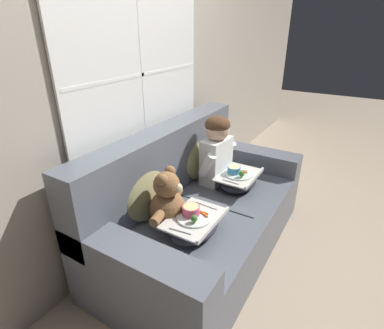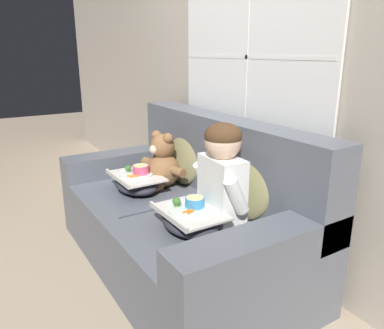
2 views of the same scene
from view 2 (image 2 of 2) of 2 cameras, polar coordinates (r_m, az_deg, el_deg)
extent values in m
plane|color=tan|center=(2.63, -2.51, -14.92)|extent=(14.00, 14.00, 0.00)
cube|color=#A89E8E|center=(2.59, 9.17, 14.77)|extent=(8.00, 0.05, 2.60)
cube|color=white|center=(2.56, 8.47, 15.91)|extent=(1.45, 0.02, 1.16)
cube|color=black|center=(2.56, 8.58, 15.91)|extent=(1.40, 0.01, 1.11)
cube|color=white|center=(2.55, 8.40, 15.92)|extent=(0.02, 0.02, 1.11)
cube|color=white|center=(2.55, 8.40, 15.92)|extent=(1.40, 0.02, 0.02)
cube|color=#565B66|center=(2.52, -2.57, -10.73)|extent=(1.88, 0.98, 0.43)
cube|color=#565B66|center=(2.54, 4.79, 1.19)|extent=(1.88, 0.22, 0.54)
cube|color=#565B66|center=(3.11, -10.20, 0.43)|extent=(0.22, 0.98, 0.17)
cube|color=#565B66|center=(1.79, 10.82, -12.39)|extent=(0.22, 0.98, 0.17)
cube|color=#3D424C|center=(2.42, -3.06, -6.24)|extent=(0.01, 0.72, 0.01)
ellipsoid|color=#898456|center=(2.24, 8.49, -2.73)|extent=(0.44, 0.21, 0.45)
ellipsoid|color=#898456|center=(2.80, -1.05, 1.44)|extent=(0.44, 0.21, 0.46)
cube|color=white|center=(2.13, 4.56, -3.97)|extent=(0.30, 0.18, 0.39)
sphere|color=beige|center=(2.05, 4.74, 3.44)|extent=(0.20, 0.20, 0.20)
ellipsoid|color=#4C331E|center=(2.04, 4.77, 4.41)|extent=(0.21, 0.21, 0.14)
cylinder|color=white|center=(2.25, 1.96, -2.00)|extent=(0.09, 0.16, 0.22)
cylinder|color=white|center=(1.98, 6.78, -4.76)|extent=(0.09, 0.16, 0.22)
sphere|color=brown|center=(2.73, -4.45, -0.86)|extent=(0.25, 0.25, 0.25)
sphere|color=brown|center=(2.69, -4.54, 2.79)|extent=(0.18, 0.18, 0.18)
sphere|color=brown|center=(2.72, -5.43, 4.43)|extent=(0.07, 0.07, 0.07)
sphere|color=brown|center=(2.62, -3.68, 4.01)|extent=(0.07, 0.07, 0.07)
sphere|color=beige|center=(2.64, -5.83, 2.31)|extent=(0.06, 0.06, 0.06)
sphere|color=black|center=(2.63, -6.14, 2.34)|extent=(0.02, 0.02, 0.02)
cylinder|color=brown|center=(2.84, -6.49, 0.30)|extent=(0.13, 0.09, 0.06)
cylinder|color=brown|center=(2.61, -2.26, -1.10)|extent=(0.13, 0.09, 0.06)
cylinder|color=brown|center=(2.73, -7.13, -2.96)|extent=(0.09, 0.12, 0.06)
cylinder|color=brown|center=(2.65, -5.68, -3.55)|extent=(0.09, 0.12, 0.06)
ellipsoid|color=#2D2D38|center=(2.08, -0.28, -8.74)|extent=(0.39, 0.28, 0.11)
cube|color=beige|center=(2.05, -0.29, -7.22)|extent=(0.40, 0.30, 0.01)
cube|color=beige|center=(1.98, -3.75, -7.71)|extent=(0.40, 0.02, 0.02)
cylinder|color=silver|center=(2.05, -0.29, -6.92)|extent=(0.24, 0.24, 0.01)
cylinder|color=#3889C1|center=(2.06, 0.44, -5.74)|extent=(0.11, 0.11, 0.05)
cylinder|color=#E5D189|center=(2.06, 0.44, -5.15)|extent=(0.10, 0.10, 0.01)
sphere|color=#38702D|center=(2.06, -2.36, -5.65)|extent=(0.05, 0.05, 0.05)
cylinder|color=#7A9E56|center=(2.07, -2.35, -6.27)|extent=(0.02, 0.02, 0.02)
cylinder|color=orange|center=(2.00, -0.71, -7.10)|extent=(0.02, 0.06, 0.01)
cylinder|color=orange|center=(1.99, -0.20, -7.21)|extent=(0.03, 0.05, 0.01)
cube|color=silver|center=(2.17, -2.47, -5.55)|extent=(0.02, 0.14, 0.01)
ellipsoid|color=#2D2D38|center=(2.67, -8.44, -2.98)|extent=(0.40, 0.28, 0.11)
cube|color=beige|center=(2.65, -8.50, -1.76)|extent=(0.42, 0.30, 0.01)
cube|color=beige|center=(2.60, -11.34, -1.97)|extent=(0.42, 0.02, 0.02)
cylinder|color=silver|center=(2.65, -8.51, -1.51)|extent=(0.23, 0.23, 0.01)
cylinder|color=#D64C70|center=(2.64, -7.81, -0.74)|extent=(0.12, 0.12, 0.06)
cylinder|color=#E5D189|center=(2.63, -7.83, -0.22)|extent=(0.10, 0.10, 0.01)
sphere|color=#38702D|center=(2.68, -9.72, -0.55)|extent=(0.04, 0.04, 0.04)
cylinder|color=#7A9E56|center=(2.68, -9.70, -1.01)|extent=(0.02, 0.02, 0.02)
cylinder|color=orange|center=(2.59, -9.15, -1.69)|extent=(0.04, 0.06, 0.01)
cylinder|color=orange|center=(2.58, -8.79, -1.76)|extent=(0.01, 0.06, 0.01)
cube|color=silver|center=(2.79, -9.85, -0.66)|extent=(0.03, 0.14, 0.01)
cube|color=silver|center=(2.51, -7.01, -2.55)|extent=(0.02, 0.17, 0.01)
camera|label=1|loc=(3.71, -31.09, 19.12)|focal=28.00mm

